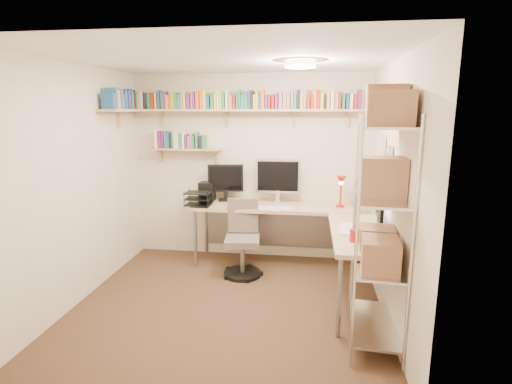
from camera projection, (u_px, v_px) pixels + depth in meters
The scene contains 6 objects.
ground at pixel (229, 303), 4.26m from camera, with size 3.20×3.20×0.00m, color #432F1C.
room_shell at pixel (227, 159), 3.95m from camera, with size 3.24×3.04×2.52m.
wall_shelves at pixel (215, 109), 5.16m from camera, with size 3.12×1.09×0.80m.
corner_desk at pixel (283, 211), 4.95m from camera, with size 2.47×2.09×1.39m.
office_chair at pixel (243, 244), 4.96m from camera, with size 0.49×0.50×0.94m.
wire_rack at pixel (383, 181), 3.30m from camera, with size 0.50×0.90×2.23m.
Camera 1 is at (0.81, -3.86, 2.04)m, focal length 28.00 mm.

